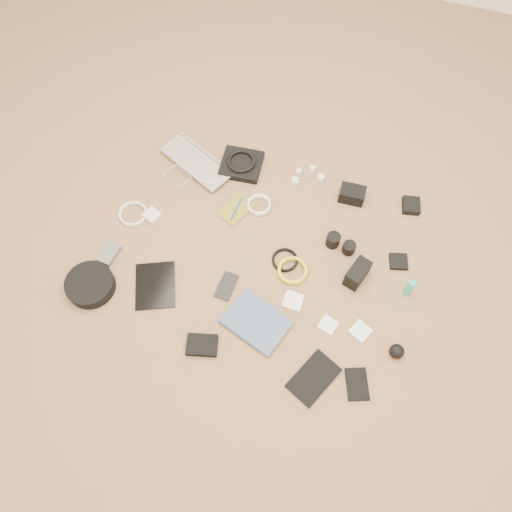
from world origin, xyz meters
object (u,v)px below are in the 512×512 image
(paperback, at_px, (243,340))
(laptop, at_px, (188,169))
(phone, at_px, (227,286))
(dslr_camera, at_px, (352,194))
(headphone_case, at_px, (90,285))
(tablet, at_px, (155,285))

(paperback, bearing_deg, laptop, 54.48)
(phone, bearing_deg, dslr_camera, 59.19)
(paperback, bearing_deg, headphone_case, 106.75)
(tablet, xyz_separation_m, paperback, (0.43, -0.11, 0.01))
(phone, distance_m, paperback, 0.25)
(dslr_camera, bearing_deg, laptop, -176.22)
(laptop, distance_m, headphone_case, 0.72)
(phone, bearing_deg, headphone_case, -158.59)
(dslr_camera, xyz_separation_m, phone, (-0.39, -0.61, -0.03))
(dslr_camera, distance_m, phone, 0.73)
(laptop, bearing_deg, dslr_camera, 31.73)
(headphone_case, relative_size, paperback, 0.82)
(phone, height_order, headphone_case, headphone_case)
(dslr_camera, bearing_deg, phone, -126.31)
(laptop, bearing_deg, paperback, -28.86)
(laptop, distance_m, phone, 0.64)
(laptop, xyz_separation_m, paperback, (0.53, -0.71, -0.00))
(laptop, height_order, dslr_camera, dslr_camera)
(phone, distance_m, headphone_case, 0.57)
(headphone_case, bearing_deg, paperback, -0.94)
(phone, xyz_separation_m, headphone_case, (-0.54, -0.19, 0.02))
(phone, relative_size, paperback, 0.50)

